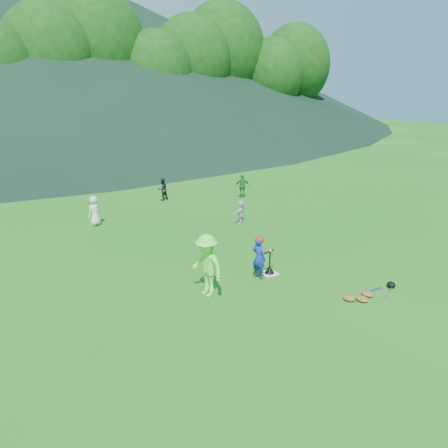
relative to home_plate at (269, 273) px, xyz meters
The scene contains 14 objects.
ground 0.01m from the home_plate, ahead, with size 120.00×120.00×0.00m, color #165E15.
home_plate is the anchor object (origin of this frame).
baseball 0.73m from the home_plate, ahead, with size 0.08×0.08×0.08m, color white.
batter_child 0.76m from the home_plate, behind, with size 0.45×0.30×1.24m, color #172AA0.
adult_coach 2.43m from the home_plate, behind, with size 1.09×0.63×1.69m, color #6DF849.
fielder_a 8.17m from the home_plate, 110.63° to the left, with size 0.59×0.38×1.20m, color white.
fielder_b 9.99m from the home_plate, 83.14° to the left, with size 0.54×0.42×1.10m, color black.
fielder_c 9.48m from the home_plate, 59.69° to the left, with size 0.71×0.29×1.21m, color #227435.
fielder_d 5.24m from the home_plate, 64.54° to the left, with size 0.86×0.27×0.92m, color silver.
batting_tee 0.12m from the home_plate, ahead, with size 0.30×0.30×0.68m.
batter_gear 1.19m from the home_plate, behind, with size 0.73×0.26×0.60m.
equipment_pile 2.89m from the home_plate, 63.90° to the right, with size 1.80×0.65×0.19m.
outfield_fence 28.01m from the home_plate, 90.00° to the left, with size 70.07×0.08×1.33m.
tree_line 34.81m from the home_plate, 89.65° to the left, with size 70.04×11.40×14.82m.
Camera 1 is at (-7.66, -9.34, 5.30)m, focal length 35.00 mm.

